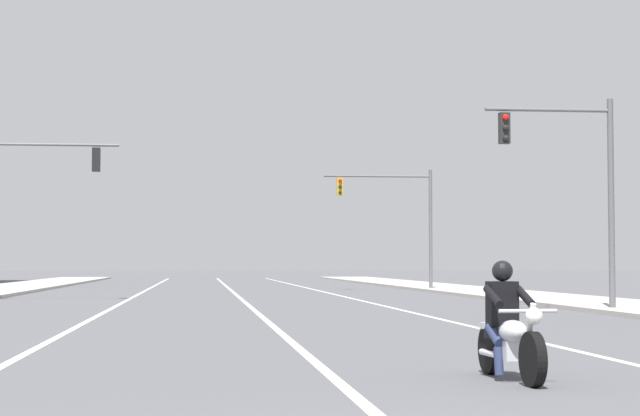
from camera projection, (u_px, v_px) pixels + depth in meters
lane_stripe_center at (235, 293)px, 51.99m from camera, size 0.16×100.00×0.01m
lane_stripe_left at (140, 294)px, 51.52m from camera, size 0.16×100.00×0.01m
lane_stripe_right at (329, 293)px, 52.46m from camera, size 0.16×100.00×0.01m
sidewalk_kerb_right at (507, 294)px, 48.26m from camera, size 4.40×110.00×0.14m
motorcycle_with_rider at (508, 332)px, 13.71m from camera, size 0.70×2.19×1.46m
traffic_signal_near_right at (576, 173)px, 32.44m from camera, size 3.81×0.37×6.20m
traffic_signal_near_left at (11, 190)px, 41.74m from camera, size 5.73×0.37×6.20m
traffic_signal_mid_right at (399, 210)px, 57.37m from camera, size 5.60×0.37×6.20m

